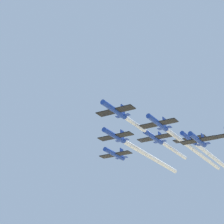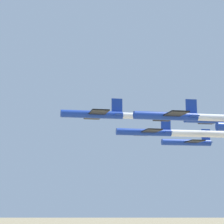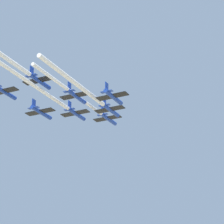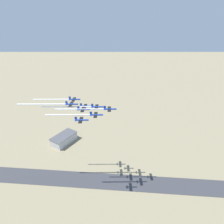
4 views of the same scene
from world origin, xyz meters
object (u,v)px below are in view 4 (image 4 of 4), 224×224
jet_0 (110,109)px  jet_5 (81,120)px  jet_7 (71,104)px  jet_3 (85,106)px  jet_6 (74,99)px  jet_1 (97,107)px  jet_4 (83,109)px  jet_2 (96,115)px  hangar (64,139)px

jet_0 → jet_5: bearing=-59.5°
jet_0 → jet_7: bearing=-101.1°
jet_5 → jet_3: bearing=-180.0°
jet_6 → jet_7: (-10.50, -6.93, 0.92)m
jet_1 → jet_3: size_ratio=1.00×
jet_0 → jet_1: 12.44m
jet_4 → jet_5: bearing=-0.0°
jet_2 → jet_5: size_ratio=1.00×
jet_5 → jet_6: (20.35, 26.24, 3.69)m
jet_2 → jet_7: jet_7 is taller
jet_3 → jet_2: bearing=29.5°
jet_2 → jet_7: 25.06m
hangar → jet_5: jet_5 is taller
jet_3 → jet_5: 25.15m
jet_0 → jet_2: size_ratio=1.00×
hangar → jet_6: jet_6 is taller
jet_0 → jet_4: jet_0 is taller
jet_1 → jet_5: (-21.63, -1.47, -2.08)m
jet_1 → jet_2: 12.62m
hangar → jet_0: jet_0 is taller
jet_6 → jet_5: bearing=18.8°
hangar → jet_2: (-32.84, -83.33, 75.01)m
jet_3 → jet_6: size_ratio=1.00×
jet_3 → jet_6: 13.01m
jet_2 → jet_6: jet_6 is taller
jet_5 → jet_7: bearing=-150.5°
hangar → jet_5: size_ratio=3.47×
jet_3 → jet_4: 12.93m
jet_0 → jet_2: 12.55m
jet_0 → jet_7: (-12.42, 30.23, 1.61)m
jet_3 → jet_6: bearing=-120.5°
jet_7 → hangar: bearing=-153.7°
jet_4 → jet_0: bearing=90.0°
jet_4 → jet_6: bearing=-150.5°
jet_1 → jet_2: (-10.50, -6.93, -1.03)m
hangar → jet_2: size_ratio=3.47×
jet_5 → jet_6: jet_6 is taller
jet_0 → jet_6: 37.21m
jet_7 → jet_5: bearing=29.5°
hangar → jet_7: size_ratio=3.47×
jet_2 → jet_0: bearing=120.5°
jet_0 → hangar: bearing=-137.2°
jet_0 → jet_4: 21.38m
jet_3 → jet_7: bearing=-59.5°
jet_0 → jet_5: jet_0 is taller
jet_0 → jet_6: jet_6 is taller
jet_6 → jet_0: bearing=59.5°
jet_0 → jet_2: jet_0 is taller
jet_2 → jet_6: (9.22, 31.70, 2.64)m
jet_7 → jet_4: bearing=59.5°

